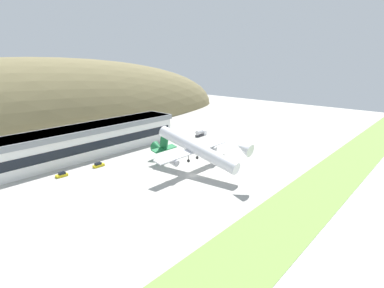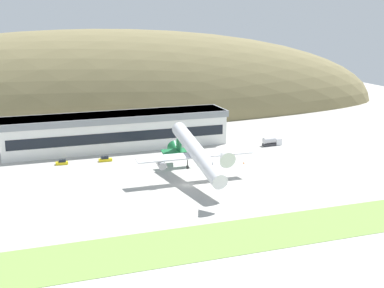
# 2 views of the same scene
# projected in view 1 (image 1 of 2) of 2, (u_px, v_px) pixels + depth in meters

# --- Properties ---
(ground_plane) EXTENTS (382.74, 382.74, 0.00)m
(ground_plane) POSITION_uv_depth(u_px,v_px,m) (192.00, 176.00, 106.12)
(ground_plane) COLOR #ADAAA3
(grass_strip_foreground) EXTENTS (344.47, 17.62, 0.08)m
(grass_strip_foreground) POSITION_uv_depth(u_px,v_px,m) (295.00, 210.00, 82.04)
(grass_strip_foreground) COLOR #759947
(grass_strip_foreground) RESTS_ON ground_plane
(hill_backdrop) EXTENTS (308.42, 72.17, 81.34)m
(hill_backdrop) POSITION_uv_depth(u_px,v_px,m) (38.00, 130.00, 173.40)
(hill_backdrop) COLOR olive
(hill_backdrop) RESTS_ON ground_plane
(terminal_building) EXTENTS (81.04, 15.29, 12.76)m
(terminal_building) POSITION_uv_depth(u_px,v_px,m) (92.00, 138.00, 128.04)
(terminal_building) COLOR white
(terminal_building) RESTS_ON ground_plane
(cargo_airplane) EXTENTS (35.19, 45.80, 13.48)m
(cargo_airplane) POSITION_uv_depth(u_px,v_px,m) (194.00, 149.00, 108.21)
(cargo_airplane) COLOR silver
(service_car_0) EXTENTS (4.02, 2.00, 1.59)m
(service_car_0) POSITION_uv_depth(u_px,v_px,m) (62.00, 175.00, 105.05)
(service_car_0) COLOR gold
(service_car_0) RESTS_ON ground_plane
(service_car_1) EXTENTS (4.41, 1.75, 1.70)m
(service_car_1) POSITION_uv_depth(u_px,v_px,m) (99.00, 165.00, 114.47)
(service_car_1) COLOR gold
(service_car_1) RESTS_ON ground_plane
(fuel_truck) EXTENTS (7.46, 3.05, 3.33)m
(fuel_truck) POSITION_uv_depth(u_px,v_px,m) (201.00, 133.00, 159.69)
(fuel_truck) COLOR silver
(fuel_truck) RESTS_ON ground_plane
(traffic_cone_0) EXTENTS (0.52, 0.52, 0.58)m
(traffic_cone_0) POSITION_uv_depth(u_px,v_px,m) (204.00, 151.00, 133.62)
(traffic_cone_0) COLOR orange
(traffic_cone_0) RESTS_ON ground_plane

